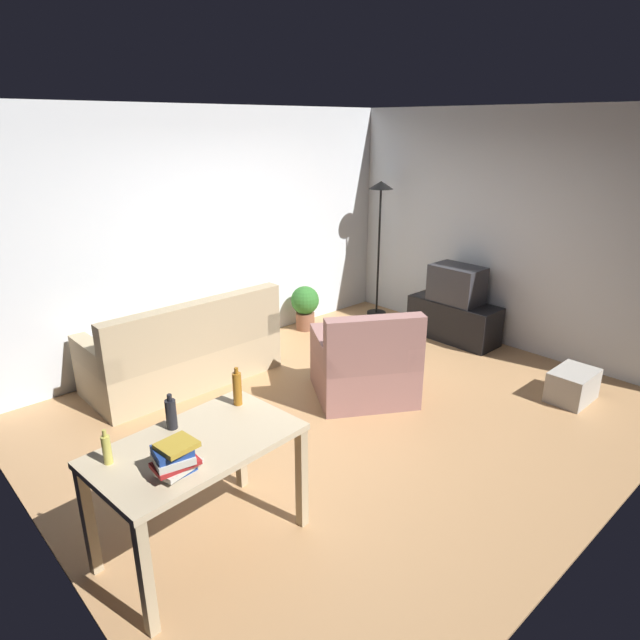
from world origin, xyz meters
TOP-DOWN VIEW (x-y plane):
  - ground_plane at (0.00, 0.00)m, footprint 5.20×4.40m
  - wall_rear at (0.00, 2.20)m, footprint 5.20×0.10m
  - wall_right at (2.60, 0.00)m, footprint 0.10×4.40m
  - couch at (-0.76, 1.59)m, footprint 1.90×0.84m
  - tv_stand at (2.25, 0.41)m, footprint 0.44×1.10m
  - tv at (2.25, 0.41)m, footprint 0.41×0.60m
  - torchiere_lamp at (2.25, 1.66)m, footprint 0.32×0.32m
  - desk at (-1.87, -0.56)m, footprint 1.25×0.79m
  - potted_plant at (1.13, 1.90)m, footprint 0.36×0.36m
  - armchair at (0.33, 0.12)m, footprint 1.21×1.19m
  - storage_box at (1.75, -1.28)m, footprint 0.48×0.34m
  - bottle_squat at (-2.33, -0.42)m, footprint 0.05×0.05m
  - bottle_dark at (-1.90, -0.33)m, footprint 0.07×0.07m
  - bottle_amber at (-1.43, -0.35)m, footprint 0.06×0.06m
  - book_stack at (-2.11, -0.76)m, footprint 0.27×0.22m

SIDE VIEW (x-z plane):
  - ground_plane at x=0.00m, z-range -0.02..0.00m
  - storage_box at x=1.75m, z-range 0.00..0.30m
  - tv_stand at x=2.25m, z-range 0.00..0.48m
  - couch at x=-0.76m, z-range -0.15..0.77m
  - armchair at x=0.33m, z-range -0.14..0.78m
  - potted_plant at x=1.13m, z-range 0.05..0.62m
  - desk at x=-1.87m, z-range 0.27..1.03m
  - tv at x=2.25m, z-range 0.48..0.92m
  - bottle_squat at x=-2.33m, z-range 0.74..0.95m
  - book_stack at x=-2.11m, z-range 0.76..0.95m
  - bottle_dark at x=-1.90m, z-range 0.74..0.97m
  - bottle_amber at x=-1.43m, z-range 0.74..1.01m
  - wall_rear at x=0.00m, z-range 0.00..2.70m
  - wall_right at x=2.60m, z-range 0.00..2.70m
  - torchiere_lamp at x=2.25m, z-range 0.51..2.32m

